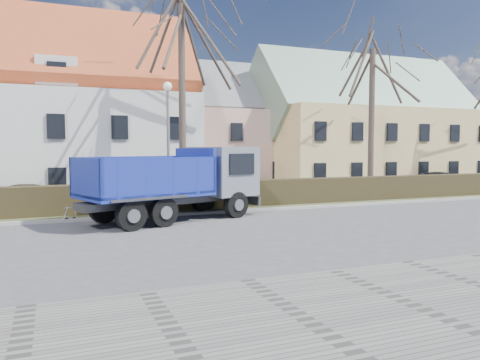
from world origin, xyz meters
name	(u,v)px	position (x,y,z in m)	size (l,w,h in m)	color
ground	(294,227)	(0.00, 0.00, 0.00)	(120.00, 120.00, 0.00)	#49494C
curb_far	(247,210)	(0.00, 4.60, 0.06)	(80.00, 0.30, 0.12)	#9C9991
grass_strip	(234,207)	(0.00, 6.20, 0.05)	(80.00, 3.00, 0.10)	#424B2A
hedge	(236,195)	(0.00, 6.00, 0.65)	(60.00, 0.90, 1.30)	black
building_pink	(218,135)	(4.00, 20.00, 4.00)	(10.80, 8.80, 8.00)	tan
building_yellow	(366,132)	(16.00, 17.00, 4.25)	(18.80, 10.80, 8.50)	#D7BB76
tree_1	(182,83)	(-2.00, 8.50, 6.33)	(9.20, 9.20, 12.65)	#40352C
tree_2	(372,107)	(10.00, 8.50, 5.50)	(8.00, 8.00, 11.00)	#40352C
dump_truck	(167,183)	(-4.04, 3.36, 1.57)	(7.83, 2.91, 3.13)	navy
streetlight	(168,145)	(-3.12, 7.00, 3.11)	(0.49, 0.49, 6.22)	gray
cart_frame	(65,214)	(-7.93, 4.52, 0.34)	(0.74, 0.42, 0.67)	silver
parked_car_a	(31,194)	(-9.42, 10.58, 0.61)	(1.44, 3.57, 1.22)	black
parked_car_b	(444,180)	(18.95, 11.41, 0.58)	(1.63, 4.01, 1.16)	black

